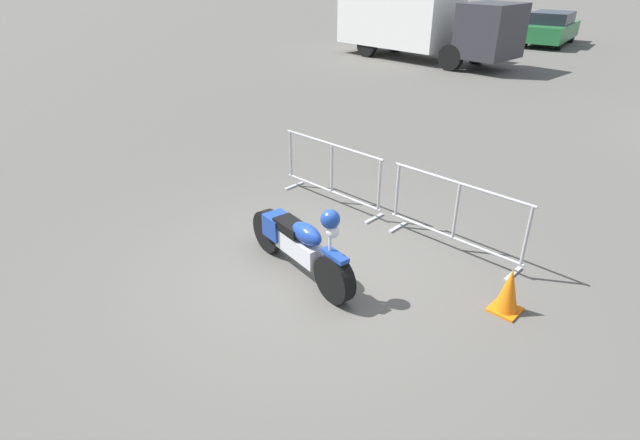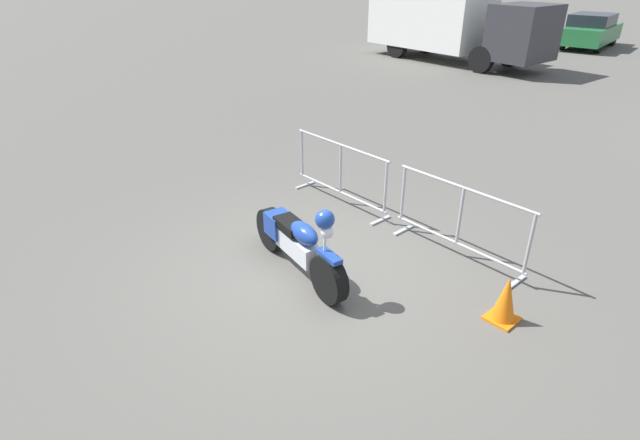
% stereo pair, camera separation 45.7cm
% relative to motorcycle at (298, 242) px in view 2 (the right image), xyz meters
% --- Properties ---
extents(ground_plane, '(120.00, 120.00, 0.00)m').
position_rel_motorcycle_xyz_m(ground_plane, '(0.13, 0.11, -0.46)').
color(ground_plane, '#54514C').
extents(motorcycle, '(2.13, 0.53, 1.20)m').
position_rel_motorcycle_xyz_m(motorcycle, '(0.00, 0.00, 0.00)').
color(motorcycle, black).
rests_on(motorcycle, ground).
extents(crowd_barrier_near, '(2.14, 0.47, 1.07)m').
position_rel_motorcycle_xyz_m(crowd_barrier_near, '(-1.18, 1.94, 0.09)').
color(crowd_barrier_near, '#9EA0A5').
rests_on(crowd_barrier_near, ground).
extents(crowd_barrier_far, '(2.14, 0.47, 1.07)m').
position_rel_motorcycle_xyz_m(crowd_barrier_far, '(1.18, 1.94, 0.09)').
color(crowd_barrier_far, '#9EA0A5').
rests_on(crowd_barrier_far, ground).
extents(box_truck, '(7.81, 2.67, 2.98)m').
position_rel_motorcycle_xyz_m(box_truck, '(-8.13, 14.75, 1.18)').
color(box_truck, silver).
rests_on(box_truck, ground).
extents(parked_car_yellow, '(2.49, 4.73, 1.53)m').
position_rel_motorcycle_xyz_m(parked_car_yellow, '(-11.82, 22.29, 0.31)').
color(parked_car_yellow, yellow).
rests_on(parked_car_yellow, ground).
extents(parked_car_black, '(2.36, 4.47, 1.45)m').
position_rel_motorcycle_xyz_m(parked_car_black, '(-8.67, 22.95, 0.27)').
color(parked_car_black, black).
rests_on(parked_car_black, ground).
extents(parked_car_green, '(2.50, 4.73, 1.53)m').
position_rel_motorcycle_xyz_m(parked_car_green, '(-5.52, 22.73, 0.32)').
color(parked_car_green, '#236B38').
rests_on(parked_car_green, ground).
extents(traffic_cone, '(0.34, 0.34, 0.59)m').
position_rel_motorcycle_xyz_m(traffic_cone, '(2.39, 1.12, -0.17)').
color(traffic_cone, orange).
rests_on(traffic_cone, ground).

